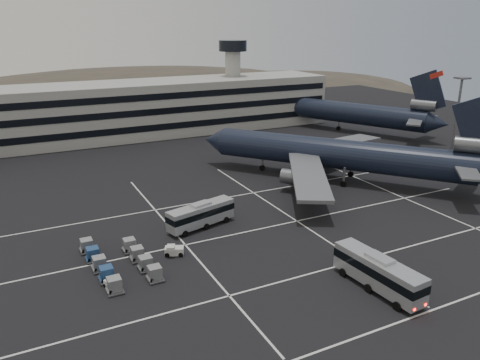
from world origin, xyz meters
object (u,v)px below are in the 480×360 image
object	(u,v)px
trijet_main	(341,154)
uld_cluster	(118,261)
tug_a	(112,285)
bus_near	(378,271)
bus_far	(201,214)

from	to	relation	value
trijet_main	uld_cluster	world-z (taller)	trijet_main
tug_a	bus_near	bearing A→B (deg)	-42.02
trijet_main	bus_far	distance (m)	32.91
trijet_main	tug_a	world-z (taller)	trijet_main
tug_a	trijet_main	bearing A→B (deg)	7.02
bus_near	bus_far	world-z (taller)	bus_near
uld_cluster	trijet_main	bearing A→B (deg)	18.21
bus_far	tug_a	bearing A→B (deg)	111.36
bus_near	bus_far	xyz separation A→B (m)	(-11.36, 24.70, -0.18)
tug_a	uld_cluster	distance (m)	4.90
trijet_main	bus_far	size ratio (longest dim) A/B	4.34
tug_a	uld_cluster	xyz separation A→B (m)	(1.75, 4.57, 0.31)
uld_cluster	tug_a	bearing A→B (deg)	-110.97
trijet_main	tug_a	distance (m)	51.23
trijet_main	bus_far	world-z (taller)	trijet_main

